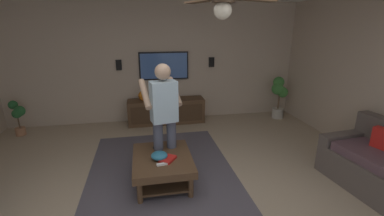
{
  "coord_description": "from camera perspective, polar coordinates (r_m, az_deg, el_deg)",
  "views": [
    {
      "loc": [
        -2.68,
        0.34,
        2.11
      ],
      "look_at": [
        1.13,
        -0.39,
        0.9
      ],
      "focal_mm": 24.55,
      "sensor_mm": 36.0,
      "label": 1
    }
  ],
  "objects": [
    {
      "name": "ground_plane",
      "position": [
        3.43,
        -3.06,
        -20.73
      ],
      "size": [
        7.85,
        7.85,
        0.0
      ],
      "primitive_type": "plane",
      "color": "tan"
    },
    {
      "name": "wall_back_tv",
      "position": [
        6.06,
        -7.71,
        9.69
      ],
      "size": [
        0.1,
        6.74,
        2.65
      ],
      "primitive_type": "cube",
      "color": "#BCA893",
      "rests_on": "ground"
    },
    {
      "name": "area_rug",
      "position": [
        4.06,
        -6.52,
        -14.05
      ],
      "size": [
        3.0,
        2.15,
        0.01
      ],
      "primitive_type": "cube",
      "color": "#514C56",
      "rests_on": "ground"
    },
    {
      "name": "coffee_table",
      "position": [
        3.74,
        -6.42,
        -11.84
      ],
      "size": [
        1.0,
        0.8,
        0.4
      ],
      "color": "#513823",
      "rests_on": "ground"
    },
    {
      "name": "media_console",
      "position": [
        5.98,
        -5.6,
        -0.67
      ],
      "size": [
        0.45,
        1.7,
        0.55
      ],
      "rotation": [
        0.0,
        0.0,
        3.14
      ],
      "color": "#513823",
      "rests_on": "ground"
    },
    {
      "name": "tv",
      "position": [
        5.99,
        -6.11,
        9.1
      ],
      "size": [
        0.05,
        1.1,
        0.62
      ],
      "rotation": [
        0.0,
        0.0,
        3.14
      ],
      "color": "black"
    },
    {
      "name": "person_standing",
      "position": [
        3.74,
        -6.15,
        -1.17
      ],
      "size": [
        0.61,
        0.61,
        1.64
      ],
      "rotation": [
        0.0,
        0.0,
        0.2
      ],
      "color": "#4C5166",
      "rests_on": "ground"
    },
    {
      "name": "potted_plant_tall",
      "position": [
        6.53,
        18.36,
        2.93
      ],
      "size": [
        0.31,
        0.4,
        0.99
      ],
      "color": "#B7B2A8",
      "rests_on": "ground"
    },
    {
      "name": "potted_plant_short",
      "position": [
        6.25,
        -33.63,
        -1.26
      ],
      "size": [
        0.28,
        0.31,
        0.72
      ],
      "color": "#9E6B4C",
      "rests_on": "ground"
    },
    {
      "name": "bowl",
      "position": [
        3.61,
        -7.13,
        -10.22
      ],
      "size": [
        0.22,
        0.22,
        0.1
      ],
      "primitive_type": "ellipsoid",
      "color": "teal",
      "rests_on": "coffee_table"
    },
    {
      "name": "remote_white",
      "position": [
        3.48,
        -6.47,
        -12.02
      ],
      "size": [
        0.07,
        0.15,
        0.02
      ],
      "primitive_type": "cube",
      "rotation": [
        0.0,
        0.0,
        1.72
      ],
      "color": "white",
      "rests_on": "coffee_table"
    },
    {
      "name": "remote_black",
      "position": [
        3.93,
        -7.33,
        -8.5
      ],
      "size": [
        0.09,
        0.16,
        0.02
      ],
      "primitive_type": "cube",
      "rotation": [
        0.0,
        0.0,
        1.26
      ],
      "color": "black",
      "rests_on": "coffee_table"
    },
    {
      "name": "book",
      "position": [
        3.59,
        -5.3,
        -10.96
      ],
      "size": [
        0.27,
        0.26,
        0.04
      ],
      "primitive_type": "cube",
      "rotation": [
        0.0,
        0.0,
        2.52
      ],
      "color": "red",
      "rests_on": "coffee_table"
    },
    {
      "name": "vase_round",
      "position": [
        5.86,
        -10.54,
        2.67
      ],
      "size": [
        0.22,
        0.22,
        0.22
      ],
      "primitive_type": "sphere",
      "color": "orange",
      "rests_on": "media_console"
    },
    {
      "name": "wall_speaker_left",
      "position": [
        6.18,
        4.25,
        9.92
      ],
      "size": [
        0.06,
        0.12,
        0.22
      ],
      "primitive_type": "cube",
      "color": "black"
    },
    {
      "name": "wall_speaker_right",
      "position": [
        5.99,
        -15.62,
        8.98
      ],
      "size": [
        0.06,
        0.12,
        0.22
      ],
      "primitive_type": "cube",
      "color": "black"
    },
    {
      "name": "ceiling_fan",
      "position": [
        2.46,
        6.85,
        22.04
      ],
      "size": [
        1.16,
        1.19,
        0.46
      ],
      "color": "#4C3828"
    }
  ]
}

